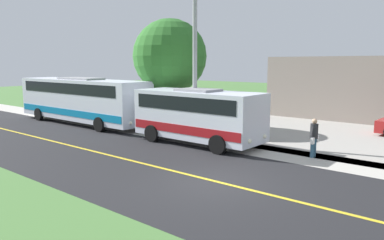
{
  "coord_description": "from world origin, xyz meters",
  "views": [
    {
      "loc": [
        10.26,
        7.33,
        4.15
      ],
      "look_at": [
        -3.5,
        -3.95,
        1.4
      ],
      "focal_mm": 34.63,
      "sensor_mm": 36.0,
      "label": 1
    }
  ],
  "objects_px": {
    "pedestrian_with_bags": "(314,137)",
    "tree_curbside": "(170,56)",
    "street_light_pole": "(193,54)",
    "shuttle_bus_front": "(198,114)",
    "transit_bus_rear": "(82,98)"
  },
  "relations": [
    {
      "from": "shuttle_bus_front",
      "to": "tree_curbside",
      "type": "bearing_deg",
      "value": -121.95
    },
    {
      "from": "pedestrian_with_bags",
      "to": "tree_curbside",
      "type": "xyz_separation_m",
      "value": [
        -1.84,
        -10.3,
        3.63
      ]
    },
    {
      "from": "shuttle_bus_front",
      "to": "pedestrian_with_bags",
      "type": "bearing_deg",
      "value": 100.02
    },
    {
      "from": "shuttle_bus_front",
      "to": "transit_bus_rear",
      "type": "height_order",
      "value": "transit_bus_rear"
    },
    {
      "from": "shuttle_bus_front",
      "to": "tree_curbside",
      "type": "height_order",
      "value": "tree_curbside"
    },
    {
      "from": "shuttle_bus_front",
      "to": "street_light_pole",
      "type": "distance_m",
      "value": 3.13
    },
    {
      "from": "pedestrian_with_bags",
      "to": "street_light_pole",
      "type": "bearing_deg",
      "value": -83.87
    },
    {
      "from": "pedestrian_with_bags",
      "to": "street_light_pole",
      "type": "height_order",
      "value": "street_light_pole"
    },
    {
      "from": "transit_bus_rear",
      "to": "shuttle_bus_front",
      "type": "bearing_deg",
      "value": 89.98
    },
    {
      "from": "transit_bus_rear",
      "to": "tree_curbside",
      "type": "distance_m",
      "value": 6.95
    },
    {
      "from": "shuttle_bus_front",
      "to": "pedestrian_with_bags",
      "type": "height_order",
      "value": "shuttle_bus_front"
    },
    {
      "from": "transit_bus_rear",
      "to": "pedestrian_with_bags",
      "type": "relative_size",
      "value": 6.75
    },
    {
      "from": "transit_bus_rear",
      "to": "street_light_pole",
      "type": "bearing_deg",
      "value": 91.96
    },
    {
      "from": "shuttle_bus_front",
      "to": "street_light_pole",
      "type": "bearing_deg",
      "value": -119.68
    },
    {
      "from": "transit_bus_rear",
      "to": "tree_curbside",
      "type": "xyz_separation_m",
      "value": [
        -2.85,
        5.67,
        2.83
      ]
    }
  ]
}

